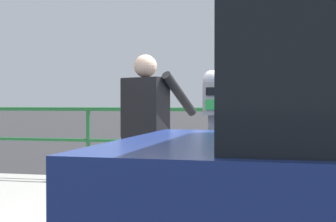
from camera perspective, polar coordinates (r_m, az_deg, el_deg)
name	(u,v)px	position (r m, az deg, el deg)	size (l,w,h in m)	color
sidewalk_curb	(235,212)	(5.61, 8.17, -12.07)	(36.00, 3.27, 0.15)	#9E9B93
parking_meter	(212,117)	(4.15, 5.38, -0.78)	(0.17, 0.17, 1.48)	slate
pedestrian_at_meter	(146,129)	(4.50, -2.71, -2.17)	(0.74, 0.53, 1.65)	slate
background_railing	(242,129)	(6.92, 9.03, -2.17)	(24.06, 0.06, 1.12)	#1E602D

